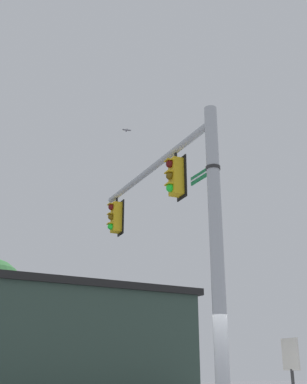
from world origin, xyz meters
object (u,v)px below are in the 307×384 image
(street_name_sign, at_px, (208,171))
(historical_marker, at_px, (292,369))
(traffic_light_nearest_pole, at_px, (175,177))
(traffic_light_mid_inner, at_px, (116,217))
(bird_flying, at_px, (127,130))

(street_name_sign, xyz_separation_m, historical_marker, (0.79, -2.63, -4.49))
(traffic_light_nearest_pole, bearing_deg, traffic_light_mid_inner, 2.47)
(traffic_light_mid_inner, relative_size, street_name_sign, 1.12)
(traffic_light_nearest_pole, xyz_separation_m, street_name_sign, (-1.55, -0.09, -0.42))
(street_name_sign, distance_m, bird_flying, 5.62)
(bird_flying, distance_m, historical_marker, 9.10)
(traffic_light_nearest_pole, relative_size, street_name_sign, 1.12)
(street_name_sign, relative_size, bird_flying, 3.81)
(street_name_sign, bearing_deg, traffic_light_mid_inner, 2.68)
(traffic_light_mid_inner, xyz_separation_m, street_name_sign, (-5.76, -0.27, -0.42))
(traffic_light_mid_inner, distance_m, street_name_sign, 5.78)
(street_name_sign, bearing_deg, bird_flying, 4.61)
(traffic_light_nearest_pole, xyz_separation_m, bird_flying, (3.05, 0.28, 2.79))
(street_name_sign, bearing_deg, historical_marker, -73.36)
(traffic_light_nearest_pole, xyz_separation_m, traffic_light_mid_inner, (4.20, 0.18, 0.00))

